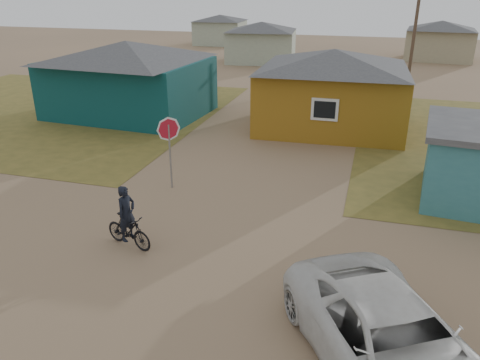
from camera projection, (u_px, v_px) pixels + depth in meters
name	position (u px, v px, depth m)	size (l,w,h in m)	color
ground	(176.00, 264.00, 12.27)	(120.00, 120.00, 0.00)	#927354
grass_nw	(43.00, 109.00, 27.36)	(20.00, 18.00, 0.00)	olive
house_teal	(129.00, 77.00, 25.60)	(8.93, 7.08, 4.00)	#0A3739
house_yellow	(332.00, 88.00, 23.25)	(7.72, 6.76, 3.90)	#926316
house_pale_west	(261.00, 41.00, 43.18)	(7.04, 6.15, 3.60)	#A1AC93
house_beige_east	(440.00, 40.00, 44.40)	(6.95, 6.05, 3.60)	tan
house_pale_north	(220.00, 29.00, 55.89)	(6.28, 5.81, 3.40)	#A1AC93
utility_pole_near	(415.00, 31.00, 28.48)	(1.40, 0.20, 8.00)	brown
utility_pole_far	(417.00, 15.00, 42.39)	(1.40, 0.20, 8.00)	brown
stop_sign	(169.00, 137.00, 16.17)	(0.80, 0.37, 2.62)	gray
cyclist	(128.00, 225.00, 12.88)	(1.67, 0.91, 1.82)	black
vehicle	(393.00, 345.00, 8.48)	(2.53, 5.48, 1.52)	silver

